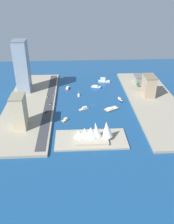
{
  "coord_description": "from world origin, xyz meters",
  "views": [
    {
      "loc": [
        25.58,
        318.99,
        162.89
      ],
      "look_at": [
        10.28,
        31.93,
        4.18
      ],
      "focal_mm": 38.78,
      "sensor_mm": 36.0,
      "label": 1
    }
  ],
  "objects_px": {
    "office_block_beige": "(19,112)",
    "suv_black": "(46,112)",
    "sailboat_small_white": "(79,95)",
    "carpark_squat_concrete": "(143,79)",
    "barge_flat_brown": "(111,109)",
    "sedan_silver": "(53,95)",
    "tower_tall_glass": "(22,67)",
    "tugboat_red": "(68,88)",
    "traffic_light_waterfront": "(52,109)",
    "apartment_midrise_tan": "(149,86)",
    "hatchback_blue": "(44,121)",
    "taxi_yellow_cab": "(48,96)",
    "ferry_white_commuter": "(104,80)",
    "opera_landmark": "(93,133)",
    "catamaran_blue": "(96,87)",
    "patrol_launch_navy": "(120,100)",
    "yacht_sleek_gray": "(84,109)",
    "water_taxi_orange": "(65,120)",
    "van_white": "(50,104)"
  },
  "relations": [
    {
      "from": "office_block_beige",
      "to": "suv_black",
      "type": "relative_size",
      "value": 8.36
    },
    {
      "from": "sailboat_small_white",
      "to": "carpark_squat_concrete",
      "type": "xyz_separation_m",
      "value": [
        -113.92,
        -43.43,
        8.25
      ]
    },
    {
      "from": "barge_flat_brown",
      "to": "sedan_silver",
      "type": "height_order",
      "value": "sedan_silver"
    },
    {
      "from": "barge_flat_brown",
      "to": "tower_tall_glass",
      "type": "bearing_deg",
      "value": -26.86
    },
    {
      "from": "tugboat_red",
      "to": "traffic_light_waterfront",
      "type": "bearing_deg",
      "value": 77.19
    },
    {
      "from": "apartment_midrise_tan",
      "to": "traffic_light_waterfront",
      "type": "relative_size",
      "value": 4.88
    },
    {
      "from": "tugboat_red",
      "to": "traffic_light_waterfront",
      "type": "relative_size",
      "value": 2.43
    },
    {
      "from": "sailboat_small_white",
      "to": "hatchback_blue",
      "type": "distance_m",
      "value": 94.75
    },
    {
      "from": "traffic_light_waterfront",
      "to": "barge_flat_brown",
      "type": "bearing_deg",
      "value": -175.01
    },
    {
      "from": "office_block_beige",
      "to": "taxi_yellow_cab",
      "type": "relative_size",
      "value": 8.69
    },
    {
      "from": "tower_tall_glass",
      "to": "ferry_white_commuter",
      "type": "bearing_deg",
      "value": -163.75
    },
    {
      "from": "apartment_midrise_tan",
      "to": "opera_landmark",
      "type": "height_order",
      "value": "apartment_midrise_tan"
    },
    {
      "from": "catamaran_blue",
      "to": "traffic_light_waterfront",
      "type": "xyz_separation_m",
      "value": [
        67.2,
        86.52,
        6.03
      ]
    },
    {
      "from": "catamaran_blue",
      "to": "apartment_midrise_tan",
      "type": "distance_m",
      "value": 89.48
    },
    {
      "from": "opera_landmark",
      "to": "patrol_launch_navy",
      "type": "bearing_deg",
      "value": -115.98
    },
    {
      "from": "tugboat_red",
      "to": "barge_flat_brown",
      "type": "height_order",
      "value": "tugboat_red"
    },
    {
      "from": "suv_black",
      "to": "tower_tall_glass",
      "type": "bearing_deg",
      "value": -61.86
    },
    {
      "from": "barge_flat_brown",
      "to": "office_block_beige",
      "type": "xyz_separation_m",
      "value": [
        117.55,
        43.61,
        22.93
      ]
    },
    {
      "from": "tower_tall_glass",
      "to": "carpark_squat_concrete",
      "type": "bearing_deg",
      "value": -172.47
    },
    {
      "from": "sedan_silver",
      "to": "hatchback_blue",
      "type": "bearing_deg",
      "value": 85.45
    },
    {
      "from": "patrol_launch_navy",
      "to": "traffic_light_waterfront",
      "type": "bearing_deg",
      "value": 18.97
    },
    {
      "from": "sailboat_small_white",
      "to": "yacht_sleek_gray",
      "type": "bearing_deg",
      "value": 97.81
    },
    {
      "from": "water_taxi_orange",
      "to": "van_white",
      "type": "distance_m",
      "value": 48.03
    },
    {
      "from": "tower_tall_glass",
      "to": "van_white",
      "type": "distance_m",
      "value": 78.89
    },
    {
      "from": "taxi_yellow_cab",
      "to": "carpark_squat_concrete",
      "type": "bearing_deg",
      "value": -161.89
    },
    {
      "from": "office_block_beige",
      "to": "taxi_yellow_cab",
      "type": "xyz_separation_m",
      "value": [
        -24.6,
        -83.58,
        -19.94
      ]
    },
    {
      "from": "office_block_beige",
      "to": "ferry_white_commuter",
      "type": "bearing_deg",
      "value": -128.68
    },
    {
      "from": "catamaran_blue",
      "to": "patrol_launch_navy",
      "type": "bearing_deg",
      "value": 121.79
    },
    {
      "from": "traffic_light_waterfront",
      "to": "opera_landmark",
      "type": "distance_m",
      "value": 82.96
    },
    {
      "from": "ferry_white_commuter",
      "to": "yacht_sleek_gray",
      "type": "relative_size",
      "value": 1.46
    },
    {
      "from": "water_taxi_orange",
      "to": "office_block_beige",
      "type": "height_order",
      "value": "office_block_beige"
    },
    {
      "from": "yacht_sleek_gray",
      "to": "water_taxi_orange",
      "type": "relative_size",
      "value": 1.58
    },
    {
      "from": "patrol_launch_navy",
      "to": "suv_black",
      "type": "bearing_deg",
      "value": 18.51
    },
    {
      "from": "water_taxi_orange",
      "to": "tugboat_red",
      "type": "xyz_separation_m",
      "value": [
        -1.18,
        -104.44,
        0.2
      ]
    },
    {
      "from": "tugboat_red",
      "to": "hatchback_blue",
      "type": "relative_size",
      "value": 3.57
    },
    {
      "from": "ferry_white_commuter",
      "to": "patrol_launch_navy",
      "type": "xyz_separation_m",
      "value": [
        -16.03,
        78.19,
        -0.99
      ]
    },
    {
      "from": "barge_flat_brown",
      "to": "taxi_yellow_cab",
      "type": "relative_size",
      "value": 4.65
    },
    {
      "from": "carpark_squat_concrete",
      "to": "office_block_beige",
      "type": "xyz_separation_m",
      "value": [
        186.75,
        136.62,
        14.85
      ]
    },
    {
      "from": "ferry_white_commuter",
      "to": "apartment_midrise_tan",
      "type": "distance_m",
      "value": 92.13
    },
    {
      "from": "suv_black",
      "to": "traffic_light_waterfront",
      "type": "xyz_separation_m",
      "value": [
        -8.9,
        -2.08,
        3.42
      ]
    },
    {
      "from": "office_block_beige",
      "to": "taxi_yellow_cab",
      "type": "bearing_deg",
      "value": -106.4
    },
    {
      "from": "ferry_white_commuter",
      "to": "office_block_beige",
      "type": "xyz_separation_m",
      "value": [
        119.18,
        148.88,
        21.29
      ]
    },
    {
      "from": "sailboat_small_white",
      "to": "sedan_silver",
      "type": "height_order",
      "value": "sailboat_small_white"
    },
    {
      "from": "sailboat_small_white",
      "to": "van_white",
      "type": "height_order",
      "value": "sailboat_small_white"
    },
    {
      "from": "yacht_sleek_gray",
      "to": "van_white",
      "type": "relative_size",
      "value": 3.53
    },
    {
      "from": "van_white",
      "to": "opera_landmark",
      "type": "height_order",
      "value": "opera_landmark"
    },
    {
      "from": "catamaran_blue",
      "to": "tower_tall_glass",
      "type": "distance_m",
      "value": 124.63
    },
    {
      "from": "ferry_white_commuter",
      "to": "taxi_yellow_cab",
      "type": "height_order",
      "value": "ferry_white_commuter"
    },
    {
      "from": "yacht_sleek_gray",
      "to": "sailboat_small_white",
      "type": "xyz_separation_m",
      "value": [
        6.56,
        -47.87,
        -0.72
      ]
    },
    {
      "from": "suv_black",
      "to": "opera_landmark",
      "type": "relative_size",
      "value": 0.11
    }
  ]
}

